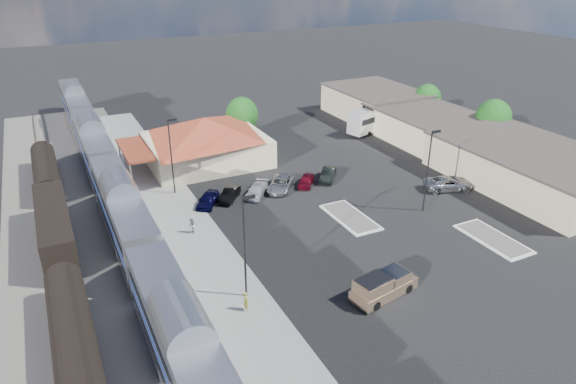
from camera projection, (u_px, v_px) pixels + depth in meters
name	position (u px, v px, depth m)	size (l,w,h in m)	color
ground	(327.00, 235.00, 50.76)	(280.00, 280.00, 0.00)	black
railbed	(94.00, 245.00, 48.82)	(16.00, 100.00, 0.12)	#4C4944
platform	(192.00, 233.00, 50.79)	(5.50, 92.00, 0.18)	gray
passenger_train	(123.00, 215.00, 48.32)	(3.00, 104.00, 5.55)	silver
freight_cars	(55.00, 229.00, 47.76)	(2.80, 46.00, 4.00)	black
station_depot	(205.00, 140.00, 67.15)	(18.35, 12.24, 6.20)	beige
buildings_east	(448.00, 133.00, 72.67)	(14.40, 51.40, 4.80)	#C6B28C
traffic_island_south	(350.00, 217.00, 53.95)	(3.30, 7.50, 0.21)	silver
traffic_island_north	(493.00, 239.00, 49.82)	(3.30, 7.50, 0.21)	silver
lamp_plat_s	(245.00, 240.00, 39.26)	(1.08, 0.25, 9.00)	black
lamp_plat_n	(172.00, 151.00, 57.17)	(1.08, 0.25, 9.00)	black
lamp_lot	(429.00, 164.00, 53.37)	(1.08, 0.25, 9.00)	black
tree_east_b	(493.00, 118.00, 72.41)	(4.94, 4.94, 6.96)	#382314
tree_east_c	(427.00, 99.00, 84.00)	(4.41, 4.41, 6.21)	#382314
tree_depot	(242.00, 115.00, 74.70)	(4.71, 4.71, 6.63)	#382314
pickup_truck	(384.00, 285.00, 41.31)	(6.16, 3.21, 2.02)	#9A7C5F
suv	(449.00, 183.00, 60.19)	(2.64, 5.71, 1.59)	#9EA0A6
coach_bus	(378.00, 117.00, 80.22)	(11.97, 5.71, 3.76)	silver
person_a	(246.00, 301.00, 39.35)	(0.59, 0.39, 1.63)	#CDD041
person_b	(192.00, 225.00, 50.35)	(0.82, 0.64, 1.68)	silver
parked_car_a	(208.00, 200.00, 56.38)	(1.70, 4.23, 1.44)	#0C0B39
parked_car_b	(230.00, 194.00, 57.73)	(1.41, 4.04, 1.33)	black
parked_car_c	(257.00, 190.00, 58.78)	(1.79, 4.41, 1.28)	silver
parked_car_d	(281.00, 184.00, 60.27)	(2.45, 5.31, 1.47)	gray
parked_car_e	(306.00, 181.00, 61.35)	(1.50, 3.73, 1.27)	maroon
parked_car_f	(328.00, 175.00, 62.85)	(1.50, 4.31, 1.42)	black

